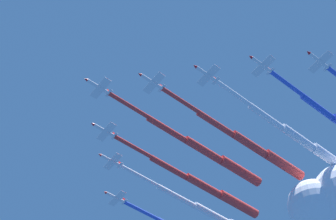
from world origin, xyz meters
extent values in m
cylinder|color=silver|center=(-20.79, -11.89, 142.92)|extent=(7.22, 7.26, 1.24)
cone|color=red|center=(-24.35, -15.47, 142.92)|extent=(1.75, 1.75, 1.17)
cylinder|color=black|center=(-17.45, -8.52, 142.92)|extent=(1.08, 1.08, 0.93)
ellipsoid|color=black|center=(-22.23, -13.25, 143.39)|extent=(1.94, 1.94, 0.77)
cube|color=silver|center=(-20.41, -11.51, 142.87)|extent=(7.82, 7.80, 1.25)
cube|color=red|center=(-17.71, -14.19, 143.45)|extent=(2.12, 2.13, 0.19)
cube|color=red|center=(-23.12, -8.81, 142.43)|extent=(2.12, 2.13, 0.19)
cube|color=silver|center=(-18.13, -9.20, 142.92)|extent=(3.04, 3.03, 0.52)
cube|color=red|center=(-18.22, -9.12, 143.86)|extent=(1.25, 1.25, 1.90)
cylinder|color=red|center=(-11.54, -2.57, 142.92)|extent=(14.21, 14.29, 1.57)
cylinder|color=red|center=(-0.36, 9.11, 142.88)|extent=(14.77, 14.85, 2.36)
cylinder|color=red|center=(11.32, 20.28, 142.94)|extent=(15.33, 15.40, 3.15)
cylinder|color=red|center=(23.02, 31.44, 143.00)|extent=(15.89, 15.96, 3.93)
cylinder|color=silver|center=(-3.57, -12.71, 142.14)|extent=(7.21, 7.26, 1.23)
cone|color=red|center=(-7.12, -16.30, 142.14)|extent=(1.75, 1.75, 1.17)
cylinder|color=black|center=(-0.22, -9.33, 142.14)|extent=(1.08, 1.08, 0.93)
ellipsoid|color=black|center=(-5.00, -14.07, 142.60)|extent=(1.94, 1.94, 0.77)
cube|color=silver|center=(-3.18, -12.33, 142.09)|extent=(7.83, 7.79, 1.24)
cube|color=red|center=(-0.48, -15.01, 142.66)|extent=(2.12, 2.13, 0.19)
cube|color=red|center=(-5.90, -9.64, 141.66)|extent=(2.12, 2.13, 0.19)
cube|color=silver|center=(-0.91, -10.02, 142.14)|extent=(3.04, 3.02, 0.52)
cube|color=red|center=(-0.99, -9.94, 143.08)|extent=(1.25, 1.25, 1.90)
cylinder|color=red|center=(5.45, -3.61, 142.14)|extent=(13.68, 13.79, 1.57)
cylinder|color=red|center=(16.16, 7.63, 142.10)|extent=(14.23, 14.34, 2.36)
cylinder|color=red|center=(27.37, 18.37, 142.16)|extent=(14.79, 14.89, 3.14)
cylinder|color=red|center=(38.61, 29.09, 142.21)|extent=(15.35, 15.45, 3.93)
cylinder|color=silver|center=(-21.78, 5.33, 141.18)|extent=(7.26, 7.20, 1.23)
cone|color=red|center=(-25.37, 1.78, 141.18)|extent=(1.75, 1.75, 1.17)
cylinder|color=black|center=(-18.41, 8.67, 141.18)|extent=(1.08, 1.08, 0.92)
ellipsoid|color=black|center=(-23.23, 3.98, 141.65)|extent=(1.94, 1.93, 0.77)
cube|color=silver|center=(-21.40, 5.71, 141.13)|extent=(7.79, 7.84, 1.20)
cube|color=red|center=(-18.72, 3.00, 141.69)|extent=(2.13, 2.12, 0.19)
cube|color=red|center=(-24.09, 8.43, 140.72)|extent=(2.13, 2.12, 0.19)
cube|color=silver|center=(-19.10, 7.99, 141.18)|extent=(3.02, 3.04, 0.50)
cube|color=red|center=(-19.18, 8.08, 142.13)|extent=(1.25, 1.24, 1.90)
cylinder|color=red|center=(-12.53, 14.48, 141.18)|extent=(14.12, 13.99, 1.57)
cylinder|color=red|center=(-1.42, 25.89, 141.15)|extent=(14.67, 14.54, 2.35)
cylinder|color=red|center=(10.19, 36.79, 141.20)|extent=(15.22, 15.10, 3.13)
cylinder|color=red|center=(21.81, 47.67, 141.25)|extent=(15.77, 15.66, 3.91)
cylinder|color=silver|center=(13.66, -13.53, 142.63)|extent=(7.15, 7.31, 1.22)
cone|color=red|center=(10.15, -17.16, 142.63)|extent=(1.74, 1.74, 1.16)
cylinder|color=black|center=(16.97, -10.12, 142.63)|extent=(1.08, 1.07, 0.92)
ellipsoid|color=black|center=(12.25, -14.92, 143.09)|extent=(1.92, 1.95, 0.77)
cube|color=silver|center=(14.04, -13.15, 142.58)|extent=(7.88, 7.76, 1.14)
cube|color=red|center=(16.78, -15.81, 143.11)|extent=(2.11, 2.14, 0.18)
cube|color=red|center=(11.29, -10.48, 142.19)|extent=(2.11, 2.14, 0.18)
cube|color=silver|center=(16.30, -10.82, 142.63)|extent=(3.05, 3.01, 0.48)
cube|color=red|center=(16.22, -10.74, 143.57)|extent=(1.22, 1.24, 1.90)
cylinder|color=white|center=(22.51, -4.41, 142.63)|extent=(13.38, 13.72, 1.56)
cylinder|color=white|center=(32.97, 6.78, 142.59)|extent=(13.94, 14.27, 2.33)
cylinder|color=white|center=(43.93, 17.49, 142.64)|extent=(14.50, 14.81, 3.11)
cylinder|color=white|center=(54.91, 28.18, 142.70)|extent=(15.06, 15.35, 3.89)
cylinder|color=silver|center=(-22.77, 22.56, 144.19)|extent=(7.25, 7.18, 1.21)
cone|color=red|center=(-26.37, 19.01, 144.19)|extent=(1.73, 1.73, 1.15)
cylinder|color=black|center=(-19.39, 25.89, 144.19)|extent=(1.06, 1.07, 0.90)
ellipsoid|color=black|center=(-24.22, 21.20, 144.66)|extent=(1.93, 1.92, 0.75)
cube|color=silver|center=(-22.39, 22.93, 144.15)|extent=(7.80, 7.85, 1.00)
cube|color=red|center=(-19.70, 20.21, 144.61)|extent=(2.13, 2.12, 0.17)
cube|color=red|center=(-25.08, 25.66, 143.82)|extent=(2.13, 2.12, 0.17)
cube|color=silver|center=(-20.08, 25.21, 144.19)|extent=(3.03, 3.05, 0.43)
cube|color=red|center=(-20.15, 25.28, 145.14)|extent=(1.22, 1.21, 1.90)
cylinder|color=white|center=(-12.87, 32.34, 144.19)|extent=(15.60, 15.43, 1.54)
cylinder|color=white|center=(-0.45, 45.01, 144.16)|extent=(16.14, 15.98, 2.30)
cylinder|color=white|center=(12.47, 57.19, 144.21)|extent=(16.68, 16.52, 3.07)
cylinder|color=silver|center=(30.89, -14.36, 144.02)|extent=(7.17, 7.26, 1.20)
cone|color=red|center=(27.35, -17.95, 144.02)|extent=(1.73, 1.73, 1.14)
cylinder|color=black|center=(34.23, -10.97, 144.02)|extent=(1.06, 1.06, 0.90)
ellipsoid|color=black|center=(29.47, -15.73, 144.49)|extent=(1.92, 1.93, 0.75)
cube|color=silver|center=(31.28, -13.98, 143.98)|extent=(7.86, 7.80, 0.98)
cube|color=red|center=(34.00, -16.66, 144.43)|extent=(2.12, 2.13, 0.17)
cube|color=red|center=(28.54, -11.28, 143.66)|extent=(2.12, 2.13, 0.17)
cube|color=silver|center=(33.55, -11.66, 144.02)|extent=(3.05, 3.03, 0.42)
cube|color=red|center=(33.48, -11.60, 144.97)|extent=(1.20, 1.21, 1.90)
cylinder|color=blue|center=(39.70, -5.42, 144.02)|extent=(13.20, 13.36, 1.53)
cylinder|color=blue|center=(50.02, 5.47, 144.00)|extent=(13.74, 13.90, 2.30)
cylinder|color=silver|center=(-23.76, 39.78, 141.75)|extent=(7.23, 7.19, 1.20)
cone|color=red|center=(-27.35, 36.22, 141.75)|extent=(1.72, 1.72, 1.14)
cylinder|color=black|center=(-20.39, 43.12, 141.75)|extent=(1.06, 1.06, 0.90)
ellipsoid|color=black|center=(-25.20, 38.41, 142.22)|extent=(1.93, 1.92, 0.75)
cube|color=silver|center=(-23.38, 40.15, 141.70)|extent=(7.82, 7.85, 0.93)
cube|color=red|center=(-20.68, 37.44, 142.13)|extent=(2.13, 2.12, 0.17)
cube|color=red|center=(-26.08, 42.88, 141.41)|extent=(2.13, 2.12, 0.17)
cube|color=silver|center=(-21.08, 42.44, 141.75)|extent=(3.03, 3.04, 0.40)
cube|color=red|center=(-21.14, 42.50, 142.70)|extent=(1.20, 1.20, 1.90)
cylinder|color=blue|center=(-14.48, 48.98, 141.75)|extent=(14.17, 14.07, 1.53)
cylinder|color=silver|center=(48.12, -15.18, 142.56)|extent=(7.21, 7.24, 1.21)
cone|color=red|center=(44.56, -18.76, 142.56)|extent=(1.73, 1.74, 1.15)
cylinder|color=black|center=(51.47, -11.81, 142.56)|extent=(1.07, 1.07, 0.91)
ellipsoid|color=black|center=(46.69, -16.55, 143.02)|extent=(1.93, 1.93, 0.76)
cube|color=silver|center=(48.51, -14.80, 142.51)|extent=(7.83, 7.81, 1.06)
cube|color=red|center=(51.21, -17.50, 143.00)|extent=(2.12, 2.13, 0.18)
cube|color=red|center=(45.79, -12.10, 142.15)|extent=(2.12, 2.13, 0.18)
cube|color=silver|center=(50.79, -12.50, 142.56)|extent=(3.04, 3.03, 0.45)
cube|color=red|center=(50.71, -12.43, 143.50)|extent=(1.22, 1.22, 1.90)
sphere|color=white|center=(47.56, 38.87, 130.96)|extent=(18.76, 18.76, 18.76)
camera|label=1|loc=(12.53, -119.62, 0.95)|focal=60.55mm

